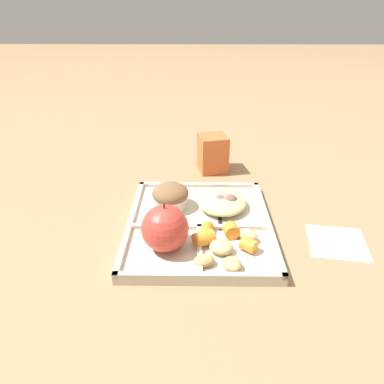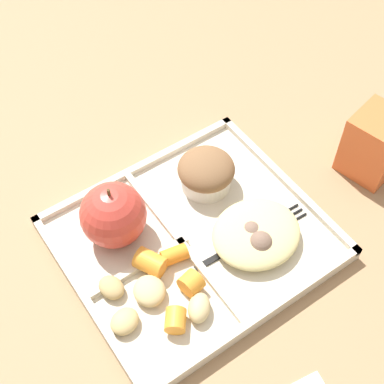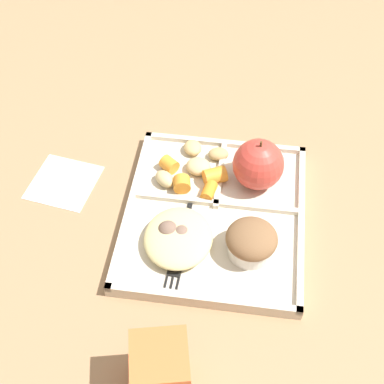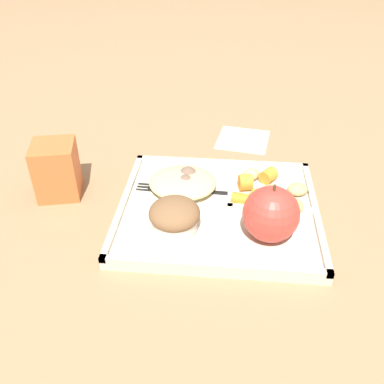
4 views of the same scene
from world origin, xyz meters
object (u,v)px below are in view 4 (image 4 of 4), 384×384
object	(u,v)px
green_apple	(271,214)
plastic_fork	(176,189)
lunch_tray	(219,211)
bran_muffin	(175,217)
milk_carton	(57,170)

from	to	relation	value
green_apple	plastic_fork	distance (m)	0.18
green_apple	plastic_fork	size ratio (longest dim) A/B	0.55
green_apple	lunch_tray	bearing A→B (deg)	-38.29
lunch_tray	plastic_fork	world-z (taller)	lunch_tray
bran_muffin	green_apple	bearing A→B (deg)	-180.00
green_apple	bran_muffin	world-z (taller)	green_apple
bran_muffin	milk_carton	bearing A→B (deg)	-24.41
green_apple	plastic_fork	xyz separation A→B (m)	(0.14, -0.10, -0.04)
lunch_tray	bran_muffin	distance (m)	0.09
bran_muffin	plastic_fork	bearing A→B (deg)	-83.86
milk_carton	plastic_fork	bearing A→B (deg)	169.45
lunch_tray	green_apple	distance (m)	0.10
lunch_tray	bran_muffin	xyz separation A→B (m)	(0.06, 0.06, 0.03)
green_apple	milk_carton	world-z (taller)	green_apple
bran_muffin	milk_carton	size ratio (longest dim) A/B	0.80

